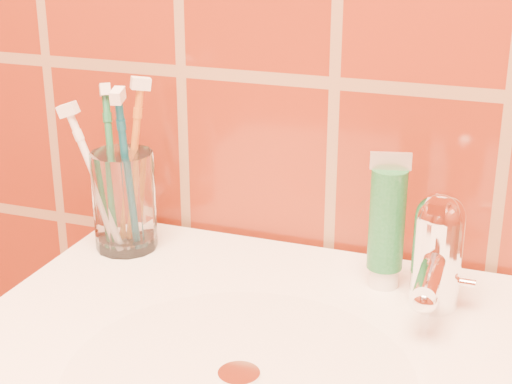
% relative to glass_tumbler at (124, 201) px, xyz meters
% --- Properties ---
extents(glass_tumbler, '(0.08, 0.08, 0.12)m').
position_rel_glass_tumbler_xyz_m(glass_tumbler, '(0.00, 0.00, 0.00)').
color(glass_tumbler, white).
rests_on(glass_tumbler, pedestal_sink).
extents(toothpaste_tube, '(0.04, 0.04, 0.15)m').
position_rel_glass_tumbler_xyz_m(toothpaste_tube, '(0.30, 0.01, 0.01)').
color(toothpaste_tube, white).
rests_on(toothpaste_tube, pedestal_sink).
extents(faucet, '(0.05, 0.11, 0.12)m').
position_rel_glass_tumbler_xyz_m(faucet, '(0.35, -0.02, 0.01)').
color(faucet, white).
rests_on(faucet, pedestal_sink).
extents(toothbrush_0, '(0.05, 0.09, 0.21)m').
position_rel_glass_tumbler_xyz_m(toothbrush_0, '(0.01, -0.01, 0.04)').
color(toothbrush_0, '#0C4F67').
rests_on(toothbrush_0, glass_tumbler).
extents(toothbrush_1, '(0.12, 0.13, 0.20)m').
position_rel_glass_tumbler_xyz_m(toothbrush_1, '(-0.02, 0.02, 0.03)').
color(toothbrush_1, '#1B6840').
rests_on(toothbrush_1, glass_tumbler).
extents(toothbrush_2, '(0.09, 0.09, 0.18)m').
position_rel_glass_tumbler_xyz_m(toothbrush_2, '(-0.03, -0.01, 0.03)').
color(toothbrush_2, white).
rests_on(toothbrush_2, glass_tumbler).
extents(toothbrush_3, '(0.08, 0.08, 0.21)m').
position_rel_glass_tumbler_xyz_m(toothbrush_3, '(0.00, 0.02, 0.04)').
color(toothbrush_3, orange).
rests_on(toothbrush_3, glass_tumbler).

